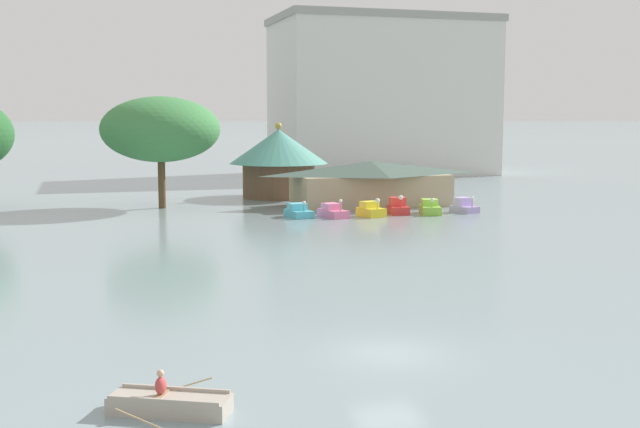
{
  "coord_description": "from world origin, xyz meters",
  "views": [
    {
      "loc": [
        -10.56,
        -26.44,
        8.64
      ],
      "look_at": [
        3.01,
        18.69,
        2.78
      ],
      "focal_mm": 45.07,
      "sensor_mm": 36.0,
      "label": 1
    }
  ],
  "objects_px": {
    "rowboat_with_rower": "(169,404)",
    "pedal_boat_lavender": "(464,207)",
    "green_roof_pavilion": "(279,158)",
    "pedal_boat_pink": "(333,212)",
    "background_building_block": "(382,96)",
    "shoreline_tree_mid": "(161,129)",
    "pedal_boat_yellow": "(371,210)",
    "pedal_boat_red": "(398,207)",
    "pedal_boat_lime": "(430,208)",
    "pedal_boat_cyan": "(298,212)",
    "boathouse": "(371,182)"
  },
  "relations": [
    {
      "from": "pedal_boat_lavender",
      "to": "green_roof_pavilion",
      "type": "height_order",
      "value": "green_roof_pavilion"
    },
    {
      "from": "background_building_block",
      "to": "green_roof_pavilion",
      "type": "bearing_deg",
      "value": -128.25
    },
    {
      "from": "pedal_boat_cyan",
      "to": "shoreline_tree_mid",
      "type": "height_order",
      "value": "shoreline_tree_mid"
    },
    {
      "from": "pedal_boat_red",
      "to": "shoreline_tree_mid",
      "type": "relative_size",
      "value": 0.25
    },
    {
      "from": "green_roof_pavilion",
      "to": "boathouse",
      "type": "bearing_deg",
      "value": -56.77
    },
    {
      "from": "green_roof_pavilion",
      "to": "shoreline_tree_mid",
      "type": "distance_m",
      "value": 14.56
    },
    {
      "from": "pedal_boat_lavender",
      "to": "pedal_boat_red",
      "type": "bearing_deg",
      "value": -112.89
    },
    {
      "from": "pedal_boat_lavender",
      "to": "rowboat_with_rower",
      "type": "bearing_deg",
      "value": -52.66
    },
    {
      "from": "pedal_boat_cyan",
      "to": "pedal_boat_lavender",
      "type": "height_order",
      "value": "pedal_boat_lavender"
    },
    {
      "from": "rowboat_with_rower",
      "to": "pedal_boat_lime",
      "type": "height_order",
      "value": "pedal_boat_lime"
    },
    {
      "from": "pedal_boat_lavender",
      "to": "boathouse",
      "type": "bearing_deg",
      "value": -157.05
    },
    {
      "from": "pedal_boat_lime",
      "to": "pedal_boat_lavender",
      "type": "xyz_separation_m",
      "value": [
        3.36,
        0.18,
        -0.0
      ]
    },
    {
      "from": "boathouse",
      "to": "pedal_boat_lavender",
      "type": "bearing_deg",
      "value": -50.71
    },
    {
      "from": "pedal_boat_pink",
      "to": "pedal_boat_yellow",
      "type": "relative_size",
      "value": 1.23
    },
    {
      "from": "pedal_boat_pink",
      "to": "background_building_block",
      "type": "distance_m",
      "value": 51.76
    },
    {
      "from": "rowboat_with_rower",
      "to": "background_building_block",
      "type": "distance_m",
      "value": 96.49
    },
    {
      "from": "pedal_boat_red",
      "to": "pedal_boat_lime",
      "type": "height_order",
      "value": "pedal_boat_red"
    },
    {
      "from": "background_building_block",
      "to": "pedal_boat_lavender",
      "type": "bearing_deg",
      "value": -102.04
    },
    {
      "from": "pedal_boat_lavender",
      "to": "green_roof_pavilion",
      "type": "relative_size",
      "value": 0.26
    },
    {
      "from": "pedal_boat_pink",
      "to": "shoreline_tree_mid",
      "type": "distance_m",
      "value": 18.37
    },
    {
      "from": "pedal_boat_yellow",
      "to": "pedal_boat_lavender",
      "type": "xyz_separation_m",
      "value": [
        8.92,
        0.35,
        -0.01
      ]
    },
    {
      "from": "pedal_boat_yellow",
      "to": "pedal_boat_red",
      "type": "height_order",
      "value": "pedal_boat_red"
    },
    {
      "from": "pedal_boat_cyan",
      "to": "shoreline_tree_mid",
      "type": "bearing_deg",
      "value": -141.74
    },
    {
      "from": "pedal_boat_pink",
      "to": "background_building_block",
      "type": "height_order",
      "value": "background_building_block"
    },
    {
      "from": "rowboat_with_rower",
      "to": "pedal_boat_yellow",
      "type": "bearing_deg",
      "value": 89.07
    },
    {
      "from": "pedal_boat_lavender",
      "to": "pedal_boat_lime",
      "type": "bearing_deg",
      "value": -103.35
    },
    {
      "from": "green_roof_pavilion",
      "to": "pedal_boat_pink",
      "type": "bearing_deg",
      "value": -88.46
    },
    {
      "from": "rowboat_with_rower",
      "to": "pedal_boat_lime",
      "type": "xyz_separation_m",
      "value": [
        26.98,
        41.09,
        0.22
      ]
    },
    {
      "from": "pedal_boat_pink",
      "to": "shoreline_tree_mid",
      "type": "height_order",
      "value": "shoreline_tree_mid"
    },
    {
      "from": "rowboat_with_rower",
      "to": "green_roof_pavilion",
      "type": "height_order",
      "value": "green_roof_pavilion"
    },
    {
      "from": "green_roof_pavilion",
      "to": "background_building_block",
      "type": "bearing_deg",
      "value": 51.75
    },
    {
      "from": "pedal_boat_pink",
      "to": "pedal_boat_red",
      "type": "xyz_separation_m",
      "value": [
        6.14,
        0.51,
        0.11
      ]
    },
    {
      "from": "rowboat_with_rower",
      "to": "pedal_boat_lavender",
      "type": "bearing_deg",
      "value": 80.38
    },
    {
      "from": "pedal_boat_yellow",
      "to": "background_building_block",
      "type": "height_order",
      "value": "background_building_block"
    },
    {
      "from": "pedal_boat_yellow",
      "to": "boathouse",
      "type": "height_order",
      "value": "boathouse"
    },
    {
      "from": "shoreline_tree_mid",
      "to": "pedal_boat_lavender",
      "type": "bearing_deg",
      "value": -23.55
    },
    {
      "from": "pedal_boat_lavender",
      "to": "boathouse",
      "type": "distance_m",
      "value": 9.75
    },
    {
      "from": "shoreline_tree_mid",
      "to": "pedal_boat_lime",
      "type": "bearing_deg",
      "value": -27.05
    },
    {
      "from": "pedal_boat_pink",
      "to": "pedal_boat_lavender",
      "type": "relative_size",
      "value": 1.18
    },
    {
      "from": "pedal_boat_pink",
      "to": "shoreline_tree_mid",
      "type": "relative_size",
      "value": 0.29
    },
    {
      "from": "rowboat_with_rower",
      "to": "pedal_boat_lavender",
      "type": "height_order",
      "value": "pedal_boat_lavender"
    },
    {
      "from": "green_roof_pavilion",
      "to": "pedal_boat_yellow",
      "type": "bearing_deg",
      "value": -78.23
    },
    {
      "from": "shoreline_tree_mid",
      "to": "boathouse",
      "type": "bearing_deg",
      "value": -10.62
    },
    {
      "from": "shoreline_tree_mid",
      "to": "pedal_boat_pink",
      "type": "bearing_deg",
      "value": -39.51
    },
    {
      "from": "pedal_boat_lime",
      "to": "pedal_boat_cyan",
      "type": "bearing_deg",
      "value": -80.03
    },
    {
      "from": "pedal_boat_pink",
      "to": "boathouse",
      "type": "relative_size",
      "value": 0.21
    },
    {
      "from": "pedal_boat_pink",
      "to": "rowboat_with_rower",
      "type": "bearing_deg",
      "value": -36.68
    },
    {
      "from": "pedal_boat_pink",
      "to": "pedal_boat_lime",
      "type": "xyz_separation_m",
      "value": [
        8.8,
        -0.36,
        0.05
      ]
    },
    {
      "from": "rowboat_with_rower",
      "to": "pedal_boat_pink",
      "type": "xyz_separation_m",
      "value": [
        18.18,
        41.44,
        0.17
      ]
    },
    {
      "from": "background_building_block",
      "to": "boathouse",
      "type": "bearing_deg",
      "value": -112.44
    }
  ]
}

